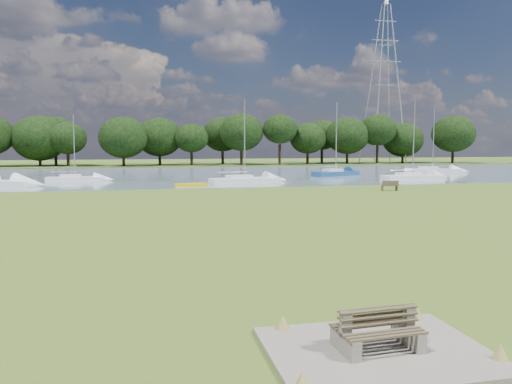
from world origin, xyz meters
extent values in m
plane|color=#5B6A25|center=(0.00, 0.00, 0.00)|extent=(220.00, 220.00, 0.00)
cube|color=slate|center=(0.00, 42.00, 0.00)|extent=(220.00, 40.00, 0.10)
cube|color=#4C6626|center=(0.00, 72.00, 0.00)|extent=(220.00, 20.00, 0.40)
cube|color=gray|center=(0.00, -14.00, 0.05)|extent=(4.20, 3.20, 0.10)
cube|color=gray|center=(-0.67, -14.04, 0.30)|extent=(0.26, 0.96, 0.40)
cube|color=gray|center=(-0.67, -14.04, 0.66)|extent=(0.21, 0.17, 0.50)
cube|color=gray|center=(0.67, -13.96, 0.30)|extent=(0.26, 0.96, 0.40)
cube|color=gray|center=(0.67, -13.96, 0.66)|extent=(0.21, 0.17, 0.50)
cube|color=brown|center=(0.02, -14.30, 0.51)|extent=(1.64, 0.46, 0.04)
cube|color=brown|center=(0.00, -14.07, 0.78)|extent=(1.63, 0.22, 0.40)
cube|color=brown|center=(-0.02, -13.70, 0.51)|extent=(1.64, 0.46, 0.04)
cube|color=brown|center=(0.00, -13.93, 0.78)|extent=(1.63, 0.22, 0.40)
cube|color=brown|center=(15.47, 16.69, 0.22)|extent=(0.14, 0.44, 0.44)
cube|color=brown|center=(16.71, 16.52, 0.22)|extent=(0.14, 0.44, 0.44)
cube|color=brown|center=(16.09, 16.61, 0.44)|extent=(1.49, 0.63, 0.05)
cube|color=brown|center=(16.07, 16.41, 0.67)|extent=(1.44, 0.24, 0.43)
cube|color=yellow|center=(-0.22, 24.00, 0.20)|extent=(3.09, 1.33, 0.30)
cylinder|color=#9EA2A8|center=(39.83, 67.71, 15.64)|extent=(0.24, 0.24, 30.89)
cylinder|color=#9EA2A8|center=(44.41, 67.71, 15.64)|extent=(0.24, 0.24, 30.89)
cylinder|color=#9EA2A8|center=(39.83, 72.29, 15.64)|extent=(0.24, 0.24, 30.89)
cylinder|color=#9EA2A8|center=(44.41, 72.29, 15.64)|extent=(0.24, 0.24, 30.89)
cube|color=#9EA2A8|center=(42.12, 70.00, 20.28)|extent=(6.87, 0.15, 0.15)
cube|color=#9EA2A8|center=(42.12, 70.00, 24.29)|extent=(5.69, 0.15, 0.15)
cube|color=#9EA2A8|center=(42.12, 70.00, 28.00)|extent=(4.51, 0.15, 0.15)
cylinder|color=black|center=(-23.00, 68.00, 1.96)|extent=(0.46, 0.46, 3.52)
ellipsoid|color=black|center=(-23.00, 68.00, 6.26)|extent=(6.45, 6.45, 5.48)
cylinder|color=black|center=(-16.00, 68.00, 2.09)|extent=(0.46, 0.46, 3.78)
ellipsoid|color=black|center=(-16.00, 68.00, 6.71)|extent=(7.37, 7.37, 6.27)
cylinder|color=black|center=(-9.00, 68.00, 1.69)|extent=(0.46, 0.46, 2.99)
ellipsoid|color=black|center=(-9.00, 68.00, 5.34)|extent=(8.29, 8.29, 7.05)
cylinder|color=black|center=(-2.00, 68.00, 1.83)|extent=(0.46, 0.46, 3.25)
ellipsoid|color=black|center=(-2.00, 68.00, 5.80)|extent=(6.45, 6.45, 5.48)
cylinder|color=black|center=(5.00, 68.00, 1.96)|extent=(0.46, 0.46, 3.52)
ellipsoid|color=black|center=(5.00, 68.00, 6.26)|extent=(7.37, 7.37, 6.27)
cylinder|color=black|center=(12.00, 68.00, 2.09)|extent=(0.46, 0.46, 3.78)
ellipsoid|color=black|center=(12.00, 68.00, 6.71)|extent=(8.29, 8.29, 7.05)
cylinder|color=black|center=(19.00, 68.00, 1.69)|extent=(0.46, 0.46, 2.99)
ellipsoid|color=black|center=(19.00, 68.00, 5.34)|extent=(6.45, 6.45, 5.48)
cylinder|color=black|center=(26.00, 68.00, 1.83)|extent=(0.46, 0.46, 3.25)
ellipsoid|color=black|center=(26.00, 68.00, 5.80)|extent=(7.37, 7.37, 6.27)
cylinder|color=black|center=(33.00, 68.00, 1.96)|extent=(0.46, 0.46, 3.52)
ellipsoid|color=black|center=(33.00, 68.00, 6.26)|extent=(8.29, 8.29, 7.05)
cylinder|color=black|center=(40.00, 68.00, 2.09)|extent=(0.46, 0.46, 3.78)
ellipsoid|color=black|center=(40.00, 68.00, 6.71)|extent=(6.45, 6.45, 5.48)
cylinder|color=black|center=(47.00, 68.00, 1.69)|extent=(0.46, 0.46, 2.99)
ellipsoid|color=black|center=(47.00, 68.00, 5.34)|extent=(7.37, 7.37, 6.27)
cylinder|color=black|center=(54.00, 68.00, 1.83)|extent=(0.46, 0.46, 3.25)
ellipsoid|color=black|center=(54.00, 68.00, 5.80)|extent=(8.29, 8.29, 7.05)
cube|color=white|center=(24.99, 28.33, 0.38)|extent=(7.26, 2.56, 0.67)
cube|color=white|center=(24.42, 28.28, 0.79)|extent=(2.61, 1.76, 0.43)
cylinder|color=#A5A8AD|center=(24.99, 28.33, 4.74)|extent=(0.11, 0.11, 8.44)
cube|color=white|center=(5.49, 27.18, 0.41)|extent=(7.40, 3.39, 0.73)
cube|color=white|center=(4.93, 27.06, 0.86)|extent=(2.76, 2.04, 0.47)
cylinder|color=#A5A8AD|center=(5.49, 27.18, 4.52)|extent=(0.13, 0.13, 7.89)
cube|color=white|center=(34.71, 40.00, 0.42)|extent=(7.51, 4.48, 0.73)
cube|color=white|center=(34.17, 40.21, 0.86)|extent=(2.94, 2.40, 0.47)
cylinder|color=#A5A8AD|center=(34.71, 40.00, 4.96)|extent=(0.13, 0.13, 8.76)
cube|color=navy|center=(18.81, 35.97, 0.44)|extent=(6.88, 4.49, 0.78)
cube|color=white|center=(18.32, 35.75, 0.92)|extent=(2.75, 2.32, 0.50)
cylinder|color=#A5A8AD|center=(18.81, 35.97, 4.87)|extent=(0.13, 0.13, 8.51)
cube|color=white|center=(-11.70, 33.32, 0.38)|extent=(5.84, 1.64, 0.66)
cube|color=white|center=(-12.17, 33.32, 0.79)|extent=(2.05, 1.29, 0.43)
cylinder|color=#A5A8AD|center=(-11.70, 33.32, 3.80)|extent=(0.11, 0.11, 6.54)
camera|label=1|loc=(-4.27, -22.54, 4.04)|focal=35.00mm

